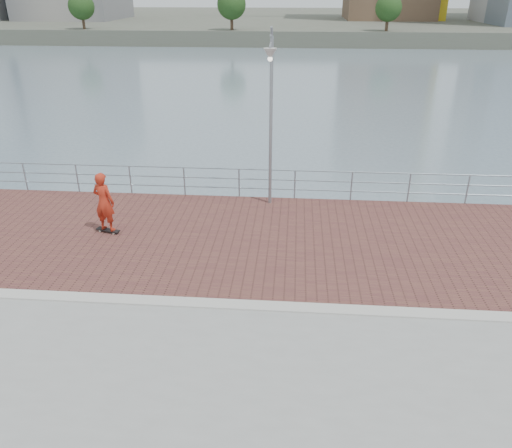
{
  "coord_description": "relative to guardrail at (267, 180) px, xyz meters",
  "views": [
    {
      "loc": [
        0.98,
        -10.15,
        7.14
      ],
      "look_at": [
        0.0,
        2.0,
        1.3
      ],
      "focal_mm": 35.0,
      "sensor_mm": 36.0,
      "label": 1
    }
  ],
  "objects": [
    {
      "name": "curb",
      "position": [
        -0.0,
        -7.0,
        -0.66
      ],
      "size": [
        40.0,
        0.4,
        0.06
      ],
      "primitive_type": "cube",
      "color": "#B7B5AD",
      "rests_on": "seawall"
    },
    {
      "name": "shoreline_trees",
      "position": [
        21.87,
        70.0,
        3.68
      ],
      "size": [
        169.54,
        5.21,
        6.94
      ],
      "color": "#473323",
      "rests_on": "far_shore"
    },
    {
      "name": "water",
      "position": [
        -0.0,
        -7.0,
        -2.69
      ],
      "size": [
        400.0,
        400.0,
        0.0
      ],
      "primitive_type": "plane",
      "color": "slate",
      "rests_on": "ground"
    },
    {
      "name": "skateboard",
      "position": [
        -4.88,
        -3.31,
        -0.6
      ],
      "size": [
        0.82,
        0.41,
        0.09
      ],
      "rotation": [
        0.0,
        0.0,
        -0.27
      ],
      "color": "black",
      "rests_on": "brick_lane"
    },
    {
      "name": "skateboarder",
      "position": [
        -4.88,
        -3.31,
        0.37
      ],
      "size": [
        0.8,
        0.63,
        1.92
      ],
      "primitive_type": "imported",
      "rotation": [
        0.0,
        0.0,
        2.87
      ],
      "color": "#B62A18",
      "rests_on": "skateboard"
    },
    {
      "name": "guardrail",
      "position": [
        0.0,
        0.0,
        0.0
      ],
      "size": [
        39.06,
        0.06,
        1.13
      ],
      "color": "#8C9EA8",
      "rests_on": "brick_lane"
    },
    {
      "name": "far_shore",
      "position": [
        -0.0,
        115.5,
        -1.44
      ],
      "size": [
        320.0,
        95.0,
        2.5
      ],
      "primitive_type": "cube",
      "color": "#4C5142",
      "rests_on": "ground"
    },
    {
      "name": "brick_lane",
      "position": [
        -0.0,
        -3.4,
        -0.68
      ],
      "size": [
        40.0,
        6.8,
        0.02
      ],
      "primitive_type": "cube",
      "color": "brown",
      "rests_on": "seawall"
    },
    {
      "name": "street_lamp",
      "position": [
        0.14,
        -0.92,
        3.39
      ],
      "size": [
        0.42,
        1.22,
        5.74
      ],
      "color": "gray",
      "rests_on": "brick_lane"
    }
  ]
}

